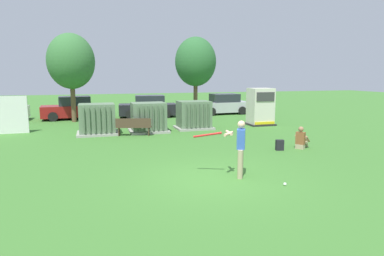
{
  "coord_description": "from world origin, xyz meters",
  "views": [
    {
      "loc": [
        -3.44,
        -9.11,
        3.1
      ],
      "look_at": [
        0.34,
        3.5,
        1.0
      ],
      "focal_mm": 31.1,
      "sensor_mm": 36.0,
      "label": 1
    }
  ],
  "objects_px": {
    "park_bench": "(134,126)",
    "parked_car_right_of_center": "(148,107)",
    "transformer_mid_east": "(194,115)",
    "parked_car_rightmost": "(223,105)",
    "batter": "(239,145)",
    "seated_spectator": "(301,140)",
    "transformer_mid_west": "(149,118)",
    "parked_car_left_of_center": "(73,109)",
    "transformer_west": "(97,120)",
    "generator_enclosure": "(260,107)",
    "sports_ball": "(285,184)",
    "backpack": "(280,145)"
  },
  "relations": [
    {
      "from": "park_bench",
      "to": "parked_car_right_of_center",
      "type": "height_order",
      "value": "parked_car_right_of_center"
    },
    {
      "from": "transformer_mid_east",
      "to": "parked_car_rightmost",
      "type": "xyz_separation_m",
      "value": [
        4.45,
        6.47,
        -0.04
      ]
    },
    {
      "from": "batter",
      "to": "seated_spectator",
      "type": "bearing_deg",
      "value": 34.1
    },
    {
      "from": "transformer_mid_east",
      "to": "park_bench",
      "type": "bearing_deg",
      "value": -160.27
    },
    {
      "from": "transformer_mid_west",
      "to": "parked_car_left_of_center",
      "type": "height_order",
      "value": "same"
    },
    {
      "from": "parked_car_right_of_center",
      "to": "transformer_mid_east",
      "type": "bearing_deg",
      "value": -75.34
    },
    {
      "from": "batter",
      "to": "parked_car_left_of_center",
      "type": "xyz_separation_m",
      "value": [
        -5.57,
        15.83,
        -0.22
      ]
    },
    {
      "from": "transformer_west",
      "to": "generator_enclosure",
      "type": "xyz_separation_m",
      "value": [
        9.86,
        0.58,
        0.35
      ]
    },
    {
      "from": "sports_ball",
      "to": "parked_car_rightmost",
      "type": "distance_m",
      "value": 17.62
    },
    {
      "from": "generator_enclosure",
      "to": "seated_spectator",
      "type": "height_order",
      "value": "generator_enclosure"
    },
    {
      "from": "park_bench",
      "to": "parked_car_rightmost",
      "type": "relative_size",
      "value": 0.43
    },
    {
      "from": "transformer_mid_west",
      "to": "parked_car_left_of_center",
      "type": "bearing_deg",
      "value": 121.29
    },
    {
      "from": "transformer_mid_east",
      "to": "backpack",
      "type": "height_order",
      "value": "transformer_mid_east"
    },
    {
      "from": "transformer_west",
      "to": "transformer_mid_west",
      "type": "xyz_separation_m",
      "value": [
        2.72,
        -0.04,
        0.0
      ]
    },
    {
      "from": "sports_ball",
      "to": "seated_spectator",
      "type": "relative_size",
      "value": 0.09
    },
    {
      "from": "transformer_mid_east",
      "to": "seated_spectator",
      "type": "distance_m",
      "value": 6.99
    },
    {
      "from": "transformer_mid_east",
      "to": "sports_ball",
      "type": "distance_m",
      "value": 10.47
    },
    {
      "from": "backpack",
      "to": "parked_car_right_of_center",
      "type": "bearing_deg",
      "value": 105.13
    },
    {
      "from": "transformer_west",
      "to": "parked_car_left_of_center",
      "type": "relative_size",
      "value": 0.49
    },
    {
      "from": "seated_spectator",
      "to": "generator_enclosure",
      "type": "bearing_deg",
      "value": 76.57
    },
    {
      "from": "generator_enclosure",
      "to": "transformer_mid_east",
      "type": "bearing_deg",
      "value": -176.57
    },
    {
      "from": "parked_car_right_of_center",
      "to": "transformer_west",
      "type": "bearing_deg",
      "value": -119.83
    },
    {
      "from": "batter",
      "to": "seated_spectator",
      "type": "height_order",
      "value": "batter"
    },
    {
      "from": "sports_ball",
      "to": "transformer_west",
      "type": "bearing_deg",
      "value": 116.0
    },
    {
      "from": "batter",
      "to": "parked_car_left_of_center",
      "type": "bearing_deg",
      "value": 109.39
    },
    {
      "from": "batter",
      "to": "sports_ball",
      "type": "height_order",
      "value": "batter"
    },
    {
      "from": "transformer_west",
      "to": "parked_car_right_of_center",
      "type": "distance_m",
      "value": 7.59
    },
    {
      "from": "transformer_mid_east",
      "to": "park_bench",
      "type": "height_order",
      "value": "transformer_mid_east"
    },
    {
      "from": "seated_spectator",
      "to": "backpack",
      "type": "bearing_deg",
      "value": -177.65
    },
    {
      "from": "sports_ball",
      "to": "seated_spectator",
      "type": "bearing_deg",
      "value": 50.68
    },
    {
      "from": "sports_ball",
      "to": "batter",
      "type": "bearing_deg",
      "value": 126.09
    },
    {
      "from": "transformer_mid_west",
      "to": "batter",
      "type": "distance_m",
      "value": 8.97
    },
    {
      "from": "seated_spectator",
      "to": "transformer_west",
      "type": "bearing_deg",
      "value": 143.83
    },
    {
      "from": "batter",
      "to": "parked_car_right_of_center",
      "type": "distance_m",
      "value": 15.5
    },
    {
      "from": "parked_car_left_of_center",
      "to": "parked_car_right_of_center",
      "type": "height_order",
      "value": "same"
    },
    {
      "from": "transformer_mid_west",
      "to": "batter",
      "type": "bearing_deg",
      "value": -81.42
    },
    {
      "from": "transformer_mid_west",
      "to": "parked_car_left_of_center",
      "type": "distance_m",
      "value": 8.15
    },
    {
      "from": "transformer_west",
      "to": "batter",
      "type": "relative_size",
      "value": 1.21
    },
    {
      "from": "generator_enclosure",
      "to": "sports_ball",
      "type": "height_order",
      "value": "generator_enclosure"
    },
    {
      "from": "park_bench",
      "to": "transformer_mid_west",
      "type": "bearing_deg",
      "value": 45.47
    },
    {
      "from": "seated_spectator",
      "to": "sports_ball",
      "type": "bearing_deg",
      "value": -129.32
    },
    {
      "from": "seated_spectator",
      "to": "parked_car_left_of_center",
      "type": "xyz_separation_m",
      "value": [
        -9.79,
        12.98,
        0.38
      ]
    },
    {
      "from": "transformer_mid_west",
      "to": "generator_enclosure",
      "type": "xyz_separation_m",
      "value": [
        7.14,
        0.62,
        0.35
      ]
    },
    {
      "from": "park_bench",
      "to": "sports_ball",
      "type": "height_order",
      "value": "park_bench"
    },
    {
      "from": "park_bench",
      "to": "sports_ball",
      "type": "bearing_deg",
      "value": -70.94
    },
    {
      "from": "transformer_mid_east",
      "to": "parked_car_right_of_center",
      "type": "xyz_separation_m",
      "value": [
        -1.64,
        6.27,
        -0.04
      ]
    },
    {
      "from": "parked_car_left_of_center",
      "to": "parked_car_right_of_center",
      "type": "relative_size",
      "value": 0.99
    },
    {
      "from": "parked_car_rightmost",
      "to": "generator_enclosure",
      "type": "bearing_deg",
      "value": -90.07
    },
    {
      "from": "transformer_west",
      "to": "transformer_mid_east",
      "type": "height_order",
      "value": "same"
    },
    {
      "from": "sports_ball",
      "to": "parked_car_left_of_center",
      "type": "bearing_deg",
      "value": 110.75
    }
  ]
}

